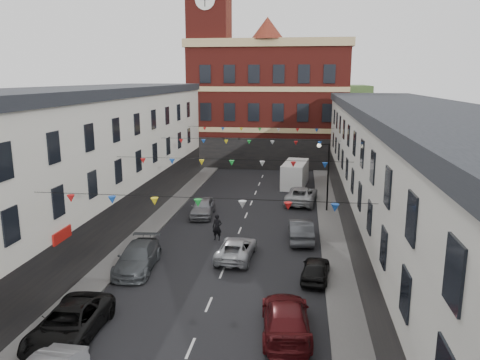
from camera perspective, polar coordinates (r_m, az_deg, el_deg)
The scene contains 19 objects.
ground at distance 28.46m, azimuth -2.21°, elevation -11.26°, with size 160.00×160.00×0.00m, color black.
pavement_left at distance 32.02m, azimuth -13.99°, elevation -8.73°, with size 1.80×64.00×0.15m, color #605E5B.
pavement_right at distance 30.01m, azimuth 11.77°, elevation -10.09°, with size 1.80×64.00×0.15m, color #605E5B.
terrace_left at distance 31.85m, azimuth -23.35°, elevation 0.39°, with size 8.40×56.00×10.70m.
terrace_right at distance 28.41m, azimuth 22.21°, elevation -1.91°, with size 8.40×56.00×9.70m.
civic_building at distance 63.86m, azimuth 3.61°, elevation 9.45°, with size 20.60×13.30×18.50m.
clock_tower at distance 61.94m, azimuth -3.71°, elevation 15.65°, with size 5.60×5.60×30.00m.
distant_hill at distance 88.32m, azimuth 2.09°, elevation 8.25°, with size 40.00×14.00×10.00m, color #345025.
street_lamp at distance 40.43m, azimuth 10.37°, elevation 1.50°, with size 1.10×0.36×6.00m.
car_left_c at distance 22.98m, azimuth -20.09°, elevation -16.10°, with size 2.48×5.39×1.50m, color black.
car_left_d at distance 29.38m, azimuth -12.37°, elevation -9.18°, with size 2.12×5.22×1.52m, color #44484C.
car_left_e at distance 39.43m, azimuth -4.56°, elevation -3.32°, with size 1.79×4.45×1.52m, color gray.
car_right_c at distance 22.15m, azimuth 5.61°, elevation -16.41°, with size 2.16×5.31×1.54m, color #531013.
car_right_d at distance 27.72m, azimuth 9.20°, elevation -10.65°, with size 1.51×3.76×1.28m, color black.
car_right_e at distance 33.82m, azimuth 7.41°, elevation -6.04°, with size 1.64×4.71×1.55m, color #44464B.
car_right_f at distance 43.65m, azimuth 7.49°, elevation -1.81°, with size 2.57×5.58×1.55m, color #B6B8BB.
moving_car at distance 30.39m, azimuth -0.46°, elevation -8.35°, with size 2.16×4.68×1.30m, color silver.
white_van at distance 50.27m, azimuth 6.72°, elevation 0.71°, with size 2.25×5.85×2.59m, color white.
pedestrian at distance 33.55m, azimuth -2.80°, elevation -5.78°, with size 0.70×0.46×1.91m, color black.
Camera 1 is at (4.53, -25.67, 11.44)m, focal length 35.00 mm.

